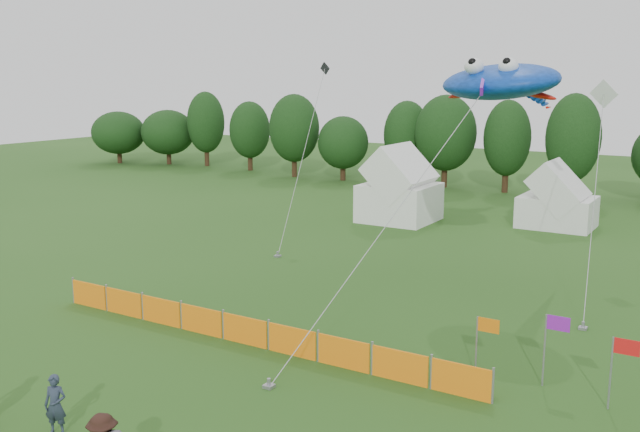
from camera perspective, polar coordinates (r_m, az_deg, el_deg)
The scene contains 8 objects.
treeline at distance 57.60m, azimuth 22.31°, elevation 5.15°, with size 104.57×8.78×8.36m.
tent_left at distance 46.73m, azimuth 6.38°, elevation 2.05°, with size 4.52×4.52×3.99m.
tent_right at distance 46.91m, azimuth 18.48°, elevation 1.07°, with size 4.51×3.60×3.18m.
barrier_fence at distance 25.51m, azimuth -6.05°, elevation -9.09°, with size 17.90×0.06×1.00m.
spectator_a at distance 20.48m, azimuth -20.40°, elevation -13.99°, with size 0.60×0.39×1.65m, color #283243.
stingray_kite at distance 31.79m, azimuth 14.47°, elevation 10.32°, with size 7.13×21.28×10.11m.
small_kite_white at distance 35.64m, azimuth 21.48°, elevation 5.77°, with size 2.69×11.22×9.19m.
small_kite_dark at distance 40.37m, azimuth -1.20°, elevation 5.51°, with size 2.15×7.71×10.18m.
Camera 1 is at (10.89, -11.69, 9.24)m, focal length 40.00 mm.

